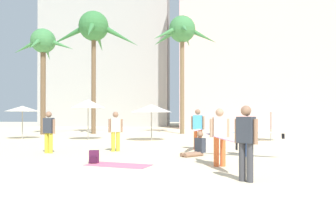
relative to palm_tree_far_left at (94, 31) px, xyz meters
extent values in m
plane|color=beige|center=(5.55, -19.44, -8.28)|extent=(120.00, 120.00, 0.00)
cube|color=beige|center=(15.31, 13.38, 1.51)|extent=(16.95, 9.54, 19.57)
cube|color=#A8A8A3|center=(-3.09, 19.65, 4.68)|extent=(16.69, 8.92, 25.92)
cylinder|color=brown|center=(-0.01, -0.02, -3.93)|extent=(0.36, 0.36, 8.69)
sphere|color=#387A3D|center=(-0.01, -0.02, 0.41)|extent=(2.39, 2.39, 2.39)
cone|color=#387A3D|center=(2.07, 0.10, -0.38)|extent=(3.25, 0.71, 2.04)
cone|color=#387A3D|center=(-0.11, 2.12, -0.26)|extent=(0.69, 3.33, 1.82)
cone|color=#387A3D|center=(-2.12, 0.16, -0.31)|extent=(3.31, 0.81, 1.91)
cone|color=#387A3D|center=(0.31, -2.07, -0.41)|extent=(1.01, 3.25, 2.10)
cylinder|color=brown|center=(7.13, 0.31, -4.05)|extent=(0.34, 0.34, 8.45)
sphere|color=#428447|center=(7.13, 0.31, 0.18)|extent=(2.14, 2.14, 2.14)
cone|color=#428447|center=(8.79, 0.55, -0.36)|extent=(2.53, 0.81, 1.49)
cone|color=#428447|center=(7.51, 2.00, -0.23)|extent=(1.02, 2.58, 1.25)
cone|color=#428447|center=(5.70, 1.23, -0.31)|extent=(2.36, 1.76, 1.41)
cone|color=#428447|center=(5.84, -0.72, -0.41)|extent=(2.21, 1.90, 1.59)
cone|color=#428447|center=(7.34, -1.39, -0.27)|extent=(0.77, 2.57, 1.32)
cylinder|color=brown|center=(-3.70, -1.07, -4.63)|extent=(0.39, 0.39, 7.29)
sphere|color=#428447|center=(-3.70, -1.07, -0.99)|extent=(1.89, 1.89, 1.89)
cone|color=#428447|center=(-2.23, -1.20, -1.35)|extent=(2.18, 0.61, 1.12)
cone|color=#428447|center=(-3.95, 0.30, -1.53)|extent=(0.78, 2.09, 1.45)
cone|color=#428447|center=(-5.14, -0.93, -1.43)|extent=(2.15, 0.62, 1.27)
cone|color=#428447|center=(-3.72, -2.47, -1.53)|extent=(0.44, 2.06, 1.44)
cylinder|color=gray|center=(5.30, -6.77, -7.21)|extent=(0.06, 0.06, 2.15)
cone|color=white|center=(5.30, -6.77, -6.36)|extent=(2.44, 2.44, 0.46)
cylinder|color=gray|center=(-3.03, -5.74, -7.23)|extent=(0.06, 0.06, 2.10)
cone|color=beige|center=(-3.03, -5.74, -6.35)|extent=(2.13, 2.13, 0.35)
cylinder|color=gray|center=(1.34, -6.25, -7.04)|extent=(0.06, 0.06, 2.48)
cone|color=white|center=(1.34, -6.25, -6.06)|extent=(2.12, 2.12, 0.53)
cylinder|color=gray|center=(12.31, -6.75, -7.19)|extent=(0.06, 0.06, 2.18)
cone|color=white|center=(12.31, -6.75, -6.34)|extent=(2.04, 2.04, 0.46)
cube|color=#EF6684|center=(5.17, -16.25, -8.27)|extent=(2.15, 1.44, 0.01)
cube|color=#4D1B3B|center=(4.32, -15.90, -8.07)|extent=(0.32, 0.22, 0.42)
cube|color=#3D152F|center=(4.33, -16.02, -8.15)|extent=(0.22, 0.09, 0.18)
cylinder|color=#936B51|center=(7.54, -14.10, -8.20)|extent=(0.75, 0.68, 0.16)
cylinder|color=#936B51|center=(7.40, -13.95, -8.20)|extent=(0.75, 0.68, 0.16)
cube|color=#333842|center=(7.80, -13.74, -7.89)|extent=(0.43, 0.45, 0.55)
sphere|color=#936B51|center=(7.80, -13.74, -7.47)|extent=(0.34, 0.34, 0.24)
cylinder|color=orange|center=(7.90, -11.71, -7.83)|extent=(0.20, 0.20, 0.91)
cylinder|color=orange|center=(7.71, -11.66, -7.83)|extent=(0.20, 0.20, 0.91)
cube|color=#4CB2DB|center=(7.81, -11.68, -7.06)|extent=(0.44, 0.32, 0.62)
sphere|color=#936B51|center=(7.81, -11.68, -6.61)|extent=(0.29, 0.29, 0.24)
cylinder|color=#936B51|center=(8.05, -11.75, -7.10)|extent=(0.12, 0.12, 0.59)
cylinder|color=#936B51|center=(7.56, -11.62, -7.10)|extent=(0.12, 0.12, 0.59)
ellipsoid|color=beige|center=(7.81, -11.98, -7.38)|extent=(0.86, 2.67, 0.06)
ellipsoid|color=#673DC1|center=(7.81, -11.98, -7.38)|extent=(0.88, 2.69, 0.03)
cube|color=black|center=(8.04, -10.94, -7.50)|extent=(0.04, 0.10, 0.18)
cylinder|color=orange|center=(8.14, -16.35, -7.83)|extent=(0.18, 0.18, 0.90)
cylinder|color=orange|center=(8.33, -16.32, -7.83)|extent=(0.18, 0.18, 0.90)
cube|color=beige|center=(8.23, -16.33, -7.09)|extent=(0.43, 0.28, 0.58)
sphere|color=tan|center=(8.23, -16.33, -6.66)|extent=(0.27, 0.27, 0.24)
cylinder|color=tan|center=(7.99, -16.37, -7.13)|extent=(0.11, 0.11, 0.55)
cylinder|color=tan|center=(8.48, -16.30, -7.13)|extent=(0.11, 0.11, 0.55)
ellipsoid|color=#B2B2B7|center=(8.23, -16.63, -7.38)|extent=(0.99, 2.84, 0.18)
ellipsoid|color=#BF428D|center=(8.23, -16.63, -7.38)|extent=(1.01, 2.86, 0.14)
cube|color=black|center=(8.51, -17.73, -7.55)|extent=(0.04, 0.11, 0.18)
cylinder|color=blue|center=(9.49, -13.97, -7.81)|extent=(0.22, 0.22, 0.94)
cylinder|color=blue|center=(9.58, -13.80, -7.81)|extent=(0.22, 0.22, 0.94)
cube|color=#333842|center=(9.54, -13.89, -7.07)|extent=(0.38, 0.46, 0.53)
sphere|color=tan|center=(9.54, -13.89, -6.66)|extent=(0.32, 0.32, 0.24)
cylinder|color=tan|center=(9.42, -14.11, -7.11)|extent=(0.13, 0.13, 0.50)
cylinder|color=tan|center=(9.65, -13.66, -7.11)|extent=(0.13, 0.13, 0.50)
ellipsoid|color=white|center=(9.54, -14.19, -7.38)|extent=(2.84, 1.48, 0.11)
ellipsoid|color=#307ABF|center=(9.54, -14.19, -7.38)|extent=(2.86, 1.51, 0.08)
cube|color=black|center=(10.62, -14.66, -7.48)|extent=(0.10, 0.06, 0.18)
cylinder|color=gold|center=(1.85, -13.26, -7.88)|extent=(0.20, 0.20, 0.81)
cylinder|color=gold|center=(1.66, -13.20, -7.88)|extent=(0.20, 0.20, 0.81)
cube|color=#333842|center=(1.75, -13.23, -7.17)|extent=(0.45, 0.33, 0.61)
sphere|color=#936B51|center=(1.75, -13.23, -6.72)|extent=(0.30, 0.30, 0.24)
cylinder|color=#936B51|center=(1.99, -13.30, -7.20)|extent=(0.13, 0.13, 0.58)
cylinder|color=#936B51|center=(1.51, -13.15, -7.20)|extent=(0.13, 0.13, 0.58)
cylinder|color=gold|center=(4.40, -12.43, -7.87)|extent=(0.20, 0.20, 0.82)
cylinder|color=gold|center=(4.21, -12.49, -7.87)|extent=(0.20, 0.20, 0.82)
cube|color=beige|center=(4.31, -12.46, -7.16)|extent=(0.45, 0.33, 0.60)
sphere|color=#936B51|center=(4.31, -12.46, -6.72)|extent=(0.30, 0.30, 0.24)
cylinder|color=#936B51|center=(4.54, -12.38, -7.20)|extent=(0.13, 0.13, 0.57)
cylinder|color=#936B51|center=(4.07, -12.54, -7.20)|extent=(0.13, 0.13, 0.57)
cylinder|color=#3D3D42|center=(8.52, -18.49, -7.83)|extent=(0.23, 0.23, 0.90)
cylinder|color=#3D3D42|center=(8.66, -18.63, -7.83)|extent=(0.23, 0.23, 0.90)
cube|color=#333842|center=(8.59, -18.56, -7.08)|extent=(0.44, 0.43, 0.61)
sphere|color=#936B51|center=(8.59, -18.56, -6.63)|extent=(0.34, 0.34, 0.24)
cylinder|color=#936B51|center=(8.41, -18.39, -7.11)|extent=(0.14, 0.14, 0.58)
cylinder|color=#936B51|center=(8.77, -18.73, -7.11)|extent=(0.14, 0.14, 0.58)
camera|label=1|loc=(7.11, -26.26, -6.72)|focal=35.26mm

